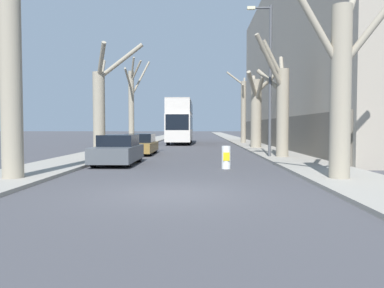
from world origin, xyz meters
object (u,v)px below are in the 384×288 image
at_px(street_tree_right_3, 243,109).
at_px(parked_car_1, 140,144).
at_px(street_tree_left_2, 132,104).
at_px(street_tree_right_1, 280,103).
at_px(double_decker_bus, 180,120).
at_px(lamp_post, 269,74).
at_px(street_tree_left_1, 101,106).
at_px(parked_car_0, 118,150).
at_px(street_tree_right_2, 256,109).
at_px(traffic_bollard, 226,157).
at_px(street_tree_left_0, 14,53).
at_px(street_tree_right_0, 342,83).

height_order(street_tree_right_3, parked_car_1, street_tree_right_3).
distance_m(street_tree_left_2, street_tree_right_1, 14.98).
bearing_deg(double_decker_bus, lamp_post, -72.40).
height_order(street_tree_right_1, lamp_post, lamp_post).
relative_size(street_tree_left_1, street_tree_right_1, 1.01).
bearing_deg(street_tree_right_3, street_tree_left_2, -142.02).
distance_m(street_tree_right_1, street_tree_right_3, 18.97).
bearing_deg(street_tree_right_1, parked_car_0, -157.86).
distance_m(street_tree_right_2, parked_car_0, 15.69).
relative_size(street_tree_right_2, traffic_bollard, 6.57).
xyz_separation_m(street_tree_left_1, parked_car_0, (2.00, -4.47, -2.35)).
distance_m(street_tree_left_2, lamp_post, 14.48).
bearing_deg(parked_car_1, parked_car_0, -90.00).
distance_m(street_tree_left_0, parked_car_1, 12.81).
bearing_deg(street_tree_right_1, lamp_post, 170.05).
xyz_separation_m(street_tree_right_1, traffic_bollard, (-3.36, -5.21, -2.61)).
distance_m(street_tree_left_1, street_tree_right_0, 14.40).
bearing_deg(street_tree_right_3, street_tree_left_1, -120.27).
height_order(street_tree_left_0, street_tree_right_0, street_tree_left_0).
relative_size(street_tree_left_2, parked_car_0, 1.81).
distance_m(street_tree_left_1, double_decker_bus, 18.26).
height_order(street_tree_right_0, parked_car_1, street_tree_right_0).
relative_size(street_tree_left_0, traffic_bollard, 9.28).
xyz_separation_m(street_tree_right_1, lamp_post, (-0.65, 0.11, 1.63)).
bearing_deg(double_decker_bus, street_tree_left_0, -97.83).
relative_size(street_tree_left_1, parked_car_1, 1.50).
bearing_deg(street_tree_left_1, street_tree_right_2, 39.09).
distance_m(street_tree_left_1, street_tree_right_2, 13.47).
bearing_deg(double_decker_bus, street_tree_right_0, -76.46).
xyz_separation_m(double_decker_bus, parked_car_0, (-1.74, -22.34, -1.91)).
bearing_deg(double_decker_bus, street_tree_right_3, 0.22).
bearing_deg(street_tree_right_3, traffic_bollard, -98.11).
height_order(street_tree_right_2, street_tree_right_3, street_tree_right_3).
xyz_separation_m(street_tree_right_2, parked_car_0, (-8.45, -12.97, -2.57)).
relative_size(street_tree_left_2, street_tree_right_0, 1.14).
height_order(street_tree_right_3, parked_car_0, street_tree_right_3).
bearing_deg(street_tree_right_2, double_decker_bus, 125.61).
height_order(parked_car_0, parked_car_1, parked_car_0).
height_order(street_tree_left_0, street_tree_right_1, street_tree_left_0).
distance_m(street_tree_left_2, parked_car_1, 8.52).
xyz_separation_m(parked_car_1, lamp_post, (7.71, -3.05, 4.09)).
relative_size(street_tree_left_0, parked_car_0, 2.16).
distance_m(street_tree_right_2, parked_car_1, 10.92).
xyz_separation_m(double_decker_bus, traffic_bollard, (3.26, -24.15, -2.09)).
bearing_deg(street_tree_right_2, street_tree_left_0, -119.63).
height_order(street_tree_left_0, parked_car_0, street_tree_left_0).
relative_size(street_tree_left_1, street_tree_right_3, 0.87).
bearing_deg(street_tree_right_0, street_tree_right_2, 89.94).
bearing_deg(traffic_bollard, lamp_post, 62.97).
xyz_separation_m(street_tree_right_0, lamp_post, (-0.72, 8.96, 1.54)).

